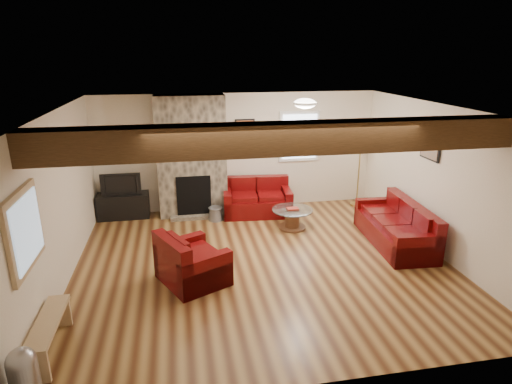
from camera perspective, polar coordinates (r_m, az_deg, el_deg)
room at (r=6.64m, az=0.97°, el=0.18°), size 8.00×8.00×8.00m
oak_beam at (r=5.19m, az=3.80°, el=7.15°), size 6.00×0.36×0.38m
chimney_breast at (r=8.93m, az=-8.57°, el=4.49°), size 1.40×0.67×2.50m
back_window at (r=9.44m, az=5.79°, el=7.39°), size 0.90×0.08×1.10m
hatch_window at (r=5.32m, az=-28.44°, el=-4.49°), size 0.08×1.00×0.90m
ceiling_dome at (r=7.46m, az=6.54°, el=11.43°), size 0.40×0.40×0.18m
artwork_back at (r=9.15m, az=-1.49°, el=8.09°), size 0.42×0.06×0.52m
artwork_right at (r=7.89m, az=22.19°, el=5.50°), size 0.06×0.55×0.42m
sofa_three at (r=8.06m, az=18.05°, el=-4.04°), size 0.94×2.00×0.75m
loveseat at (r=9.05m, az=0.15°, el=-0.68°), size 1.49×0.94×0.75m
armchair_red at (r=6.51m, az=-8.48°, el=-8.67°), size 1.16×1.22×0.77m
coffee_table at (r=8.41m, az=4.85°, el=-3.56°), size 0.80×0.80×0.42m
tv_cabinet at (r=9.31m, az=-17.25°, el=-1.76°), size 1.04×0.41×0.52m
television at (r=9.16m, az=-17.53°, el=1.12°), size 0.79×0.10×0.46m
floor_lamp at (r=9.61m, az=13.79°, el=5.78°), size 0.40×0.40×1.55m
pine_bench at (r=5.67m, az=-25.78°, el=-16.95°), size 0.26×1.10×0.41m
pedal_bin at (r=4.94m, az=-28.46°, el=-21.15°), size 0.34×0.34×0.69m
coal_bucket at (r=8.83m, az=-5.41°, el=-2.87°), size 0.30×0.30×0.28m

